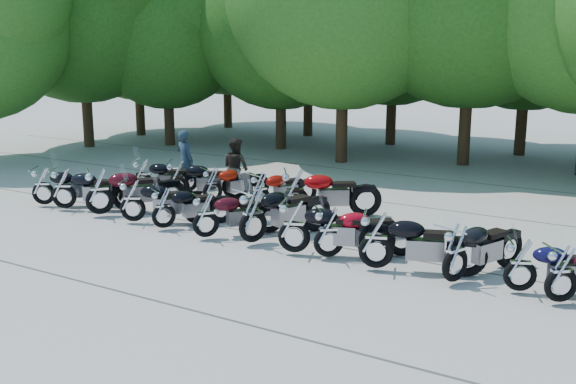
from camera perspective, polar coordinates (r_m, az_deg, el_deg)
The scene contains 29 objects.
ground at distance 14.39m, azimuth -3.12°, elevation -5.39°, with size 90.00×90.00×0.00m, color #9C968D.
tree_0 at distance 33.57m, azimuth -12.77°, elevation 14.00°, with size 7.50×7.50×9.21m.
tree_1 at distance 30.00m, azimuth -10.32°, elevation 13.57°, with size 6.97×6.97×8.55m.
tree_2 at distance 28.43m, azimuth -0.62°, elevation 14.33°, with size 7.31×7.31×8.97m.
tree_9 at distance 35.89m, azimuth -5.26°, elevation 14.24°, with size 7.59×7.59×9.32m.
tree_10 at distance 32.52m, azimuth 1.75°, elevation 14.71°, with size 7.78×7.78×9.55m.
tree_11 at distance 30.03m, azimuth 9.00°, elevation 14.44°, with size 7.56×7.56×9.28m.
tree_12 at distance 28.41m, azimuth 19.81°, elevation 14.45°, with size 7.88×7.88×9.67m.
tree_17 at distance 30.30m, azimuth -17.18°, elevation 15.07°, with size 8.31×8.31×10.20m.
motorcycle_0 at distance 19.62m, azimuth -20.04°, elevation 0.59°, with size 0.67×2.20×1.24m, color black, non-canonical shape.
motorcycle_1 at distance 18.97m, azimuth -18.47°, elevation 0.42°, with size 0.71×2.32×1.31m, color black, non-canonical shape.
motorcycle_2 at distance 18.01m, azimuth -15.67°, elevation 0.18°, with size 0.77×2.54×1.44m, color #3B080F, non-canonical shape.
motorcycle_3 at distance 17.13m, azimuth -13.03°, elevation -0.58°, with size 0.68×2.24×1.26m, color black, non-canonical shape.
motorcycle_4 at distance 16.39m, azimuth -10.50°, elevation -1.23°, with size 0.63×2.07×1.17m, color black, non-canonical shape.
motorcycle_5 at distance 15.46m, azimuth -6.98°, elevation -1.86°, with size 0.66×2.15×1.22m, color #35070E, non-canonical shape.
motorcycle_6 at distance 14.92m, azimuth -2.99°, elevation -1.85°, with size 0.78×2.56×1.45m, color black, non-canonical shape.
motorcycle_7 at distance 14.20m, azimuth 0.52°, elevation -2.78°, with size 0.73×2.40×1.35m, color black, non-canonical shape.
motorcycle_8 at distance 13.96m, azimuth 3.48°, elevation -3.26°, with size 0.68×2.23×1.26m, color #9C0514, non-canonical shape.
motorcycle_9 at distance 13.33m, azimuth 7.50°, elevation -3.90°, with size 0.73×2.40×1.36m, color black, non-canonical shape.
motorcycle_10 at distance 12.88m, azimuth 14.00°, elevation -4.88°, with size 0.71×2.32×1.31m, color black, non-canonical shape.
motorcycle_11 at distance 12.77m, azimuth 19.12°, elevation -5.73°, with size 0.62×2.04×1.15m, color black, non-canonical shape.
motorcycle_12 at distance 12.48m, azimuth 22.20°, elevation -6.28°, with size 0.65×2.13×1.20m, color #350716, non-canonical shape.
motorcycle_14 at distance 20.35m, azimuth -12.20°, elevation 1.45°, with size 0.66×2.16×1.22m, color black, non-canonical shape.
motorcycle_15 at distance 19.48m, azimuth -9.30°, elevation 1.20°, with size 0.70×2.30×1.30m, color black, non-canonical shape.
motorcycle_16 at distance 18.87m, azimuth -6.41°, elevation 0.72°, with size 0.63×2.07×1.17m, color #8E1105, non-canonical shape.
motorcycle_17 at distance 17.89m, azimuth -2.37°, elevation 0.18°, with size 0.65×2.12×1.20m, color #890C05, non-canonical shape.
motorcycle_18 at distance 17.25m, azimuth 0.61°, elevation 0.12°, with size 0.77×2.54×1.43m, color #980507, non-canonical shape.
rider_0 at distance 20.75m, azimuth -8.71°, elevation 2.68°, with size 0.67×0.44×1.84m, color #1E3140.
rider_1 at distance 19.61m, azimuth -4.44°, elevation 2.08°, with size 0.85×0.66×1.75m, color black.
Camera 1 is at (7.78, -11.27, 4.43)m, focal length 42.00 mm.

